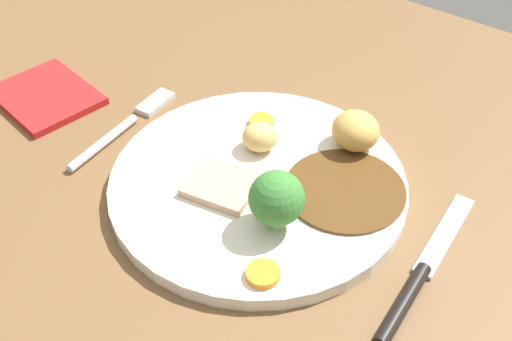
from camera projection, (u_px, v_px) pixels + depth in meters
The scene contains 12 objects.
dining_table at pixel (258, 203), 61.40cm from camera, with size 120.00×84.00×3.60cm, color brown.
dinner_plate at pixel (256, 184), 59.72cm from camera, with size 27.48×27.48×1.40cm, color silver.
gravy_pool at pixel (345, 190), 57.94cm from camera, with size 10.97×10.97×0.30cm, color #563819.
meat_slice_main at pixel (222, 185), 57.98cm from camera, with size 6.12×5.20×0.80cm, color tan.
roast_potato_left at pixel (260, 137), 61.55cm from camera, with size 3.41×3.22×2.76cm, color #D8B260.
roast_potato_right at pixel (356, 131), 61.55cm from camera, with size 4.54×4.74×3.67cm, color tan.
carrot_coin_front at pixel (263, 274), 50.63cm from camera, with size 2.76×2.76×0.62cm, color orange.
carrot_coin_back at pixel (261, 122), 65.00cm from camera, with size 2.55×2.55×0.65cm, color orange.
broccoli_floret at pixel (277, 199), 52.99cm from camera, with size 4.74×4.74×5.46cm.
fork at pixel (126, 125), 66.76cm from camera, with size 2.64×15.32×0.90cm.
knife at pixel (420, 277), 52.02cm from camera, with size 2.65×18.56×1.20cm.
folded_napkin at pixel (46, 96), 70.55cm from camera, with size 11.00×9.00×0.80cm, color red.
Camera 1 is at (25.88, -34.83, 45.35)cm, focal length 45.24 mm.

